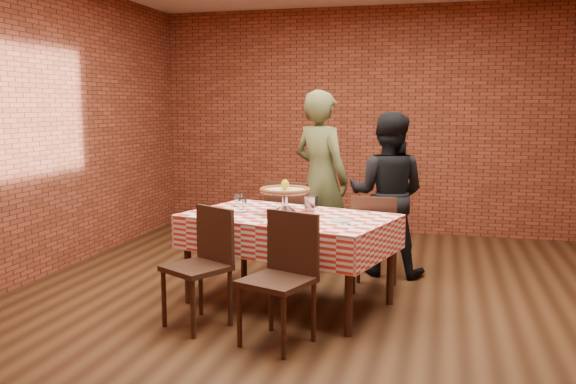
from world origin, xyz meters
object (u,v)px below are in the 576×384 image
(pizza, at_px, (285,191))
(chair_near_right, at_px, (277,281))
(pizza_stand, at_px, (285,203))
(water_glass_left, at_px, (242,205))
(condiment_caddy, at_px, (311,203))
(table, at_px, (289,260))
(water_glass_right, at_px, (239,200))
(diner_black, at_px, (387,194))
(chair_near_left, at_px, (196,269))
(diner_olive, at_px, (321,179))
(chair_far_left, at_px, (296,227))
(chair_far_right, at_px, (375,242))

(pizza, bearing_deg, chair_near_right, -78.76)
(pizza_stand, distance_m, water_glass_left, 0.37)
(water_glass_left, distance_m, condiment_caddy, 0.59)
(table, bearing_deg, pizza, 136.27)
(table, distance_m, chair_near_right, 0.88)
(water_glass_right, bearing_deg, diner_black, 34.00)
(pizza_stand, bearing_deg, pizza, -26.57)
(condiment_caddy, bearing_deg, chair_near_left, -116.61)
(table, xyz_separation_m, chair_near_left, (-0.54, -0.68, 0.07))
(pizza_stand, height_order, diner_black, diner_black)
(table, bearing_deg, pizza_stand, 136.27)
(condiment_caddy, distance_m, chair_near_left, 1.20)
(water_glass_left, bearing_deg, diner_black, 44.84)
(water_glass_right, xyz_separation_m, diner_olive, (0.55, 0.99, 0.08))
(pizza, bearing_deg, condiment_caddy, 47.46)
(chair_near_right, distance_m, diner_black, 2.10)
(chair_near_right, bearing_deg, chair_far_left, 119.34)
(chair_near_left, height_order, chair_near_right, chair_near_right)
(chair_far_left, xyz_separation_m, chair_far_right, (0.81, -0.32, -0.03))
(condiment_caddy, distance_m, chair_near_right, 1.16)
(table, bearing_deg, water_glass_right, 151.40)
(chair_far_right, bearing_deg, diner_black, -95.44)
(water_glass_right, xyz_separation_m, chair_far_left, (0.38, 0.60, -0.35))
(pizza, bearing_deg, table, -43.73)
(pizza_stand, height_order, chair_near_left, pizza_stand)
(chair_near_left, relative_size, diner_olive, 0.49)
(water_glass_right, xyz_separation_m, condiment_caddy, (0.68, -0.06, 0.01))
(chair_near_right, xyz_separation_m, chair_far_left, (-0.29, 1.76, 0.01))
(water_glass_left, distance_m, chair_near_right, 1.11)
(pizza_stand, bearing_deg, chair_near_left, -124.45)
(table, bearing_deg, water_glass_left, 176.84)
(water_glass_left, relative_size, chair_far_right, 0.14)
(chair_near_right, bearing_deg, diner_black, 94.16)
(chair_near_right, bearing_deg, table, 118.97)
(table, relative_size, chair_far_right, 1.88)
(pizza_stand, xyz_separation_m, water_glass_right, (-0.49, 0.25, -0.03))
(water_glass_left, height_order, chair_near_left, chair_near_left)
(pizza_stand, bearing_deg, diner_black, 55.64)
(pizza, bearing_deg, chair_far_right, 37.53)
(pizza, bearing_deg, chair_near_left, -124.45)
(pizza_stand, relative_size, pizza, 1.00)
(water_glass_right, height_order, condiment_caddy, condiment_caddy)
(chair_near_left, xyz_separation_m, diner_olive, (0.55, 1.96, 0.46))
(water_glass_right, height_order, diner_black, diner_black)
(diner_black, bearing_deg, water_glass_left, 49.82)
(condiment_caddy, bearing_deg, water_glass_left, -148.87)
(chair_near_left, bearing_deg, chair_far_right, 75.25)
(water_glass_right, distance_m, diner_olive, 1.13)
(water_glass_right, bearing_deg, pizza, -27.01)
(pizza_stand, height_order, pizza, pizza)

